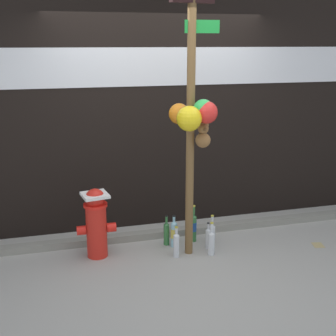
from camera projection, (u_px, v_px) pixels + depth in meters
ground_plane at (186, 269)px, 4.44m from camera, size 14.00×14.00×0.00m
building_wall at (155, 85)px, 5.18m from camera, size 10.00×0.21×3.40m
curb_strip at (166, 233)px, 5.18m from camera, size 8.00×0.12×0.08m
memorial_post at (193, 98)px, 4.29m from camera, size 0.50×0.61×2.90m
fire_hydrant at (96, 221)px, 4.61m from camera, size 0.41×0.30×0.75m
bottle_0 at (208, 238)px, 4.85m from camera, size 0.06×0.06×0.30m
bottle_1 at (212, 234)px, 4.94m from camera, size 0.07×0.07×0.35m
bottle_2 at (176, 244)px, 4.65m from camera, size 0.06×0.06×0.34m
bottle_3 at (174, 233)px, 4.89m from camera, size 0.07×0.07×0.37m
bottle_4 at (211, 242)px, 4.70m from camera, size 0.07×0.07×0.37m
bottle_5 at (167, 233)px, 4.93m from camera, size 0.06×0.06×0.35m
bottle_6 at (193, 226)px, 5.02m from camera, size 0.08×0.08×0.43m
litter_0 at (218, 225)px, 5.50m from camera, size 0.17×0.17×0.01m
litter_1 at (318, 245)px, 4.95m from camera, size 0.14×0.16×0.01m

